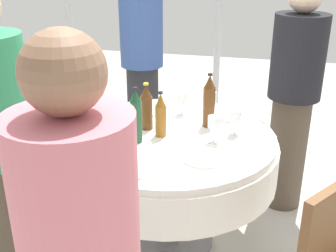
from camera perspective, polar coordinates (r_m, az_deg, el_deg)
ground_plane at (r=2.78m, az=0.00°, el=-15.16°), size 10.00×10.00×0.00m
dining_table at (r=2.47m, az=0.00°, el=-4.34°), size 1.25×1.25×0.74m
bottle_dark_green_rear at (r=2.26m, az=-4.33°, el=1.24°), size 0.06×0.06×0.31m
bottle_clear_outer at (r=2.17m, az=-9.31°, el=0.06°), size 0.06×0.06×0.31m
bottle_brown_far at (r=2.43m, az=-2.92°, el=2.46°), size 0.07×0.07×0.28m
bottle_brown_east at (r=2.47m, az=5.56°, el=3.24°), size 0.07×0.07×0.32m
bottle_amber_west at (r=2.34m, az=-0.99°, el=1.40°), size 0.06×0.06×0.26m
wine_glass_east at (r=2.39m, az=9.07°, el=0.97°), size 0.06×0.06×0.14m
wine_glass_west at (r=2.66m, az=1.88°, el=3.61°), size 0.06×0.06×0.14m
wine_glass_near at (r=2.27m, az=6.29°, el=0.35°), size 0.07×0.07×0.15m
wine_glass_inner at (r=2.65m, az=5.84°, el=3.68°), size 0.07×0.07×0.15m
wine_glass_mid at (r=2.37m, az=-6.96°, el=0.78°), size 0.06×0.06×0.13m
plate_mid at (r=2.57m, az=-9.25°, el=0.56°), size 0.24×0.24×0.04m
plate_right at (r=2.13m, az=4.83°, el=-4.27°), size 0.22×0.22×0.02m
plate_south at (r=2.03m, az=-4.35°, el=-5.64°), size 0.21×0.21×0.02m
fork_outer at (r=2.64m, az=-1.25°, el=1.27°), size 0.03×0.18×0.00m
knife_far at (r=2.76m, az=-6.12°, el=2.10°), size 0.18×0.02×0.00m
fork_east at (r=2.49m, az=1.69°, el=-0.11°), size 0.18×0.04×0.00m
folded_napkin at (r=2.63m, az=8.98°, el=1.11°), size 0.18×0.18×0.02m
person_rear at (r=2.91m, az=16.56°, el=3.85°), size 0.34×0.34×1.56m
person_far at (r=3.44m, az=-3.51°, el=8.30°), size 0.34×0.34×1.62m
tent_pole_main at (r=4.41m, az=-13.47°, el=16.13°), size 0.07×0.07×2.49m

